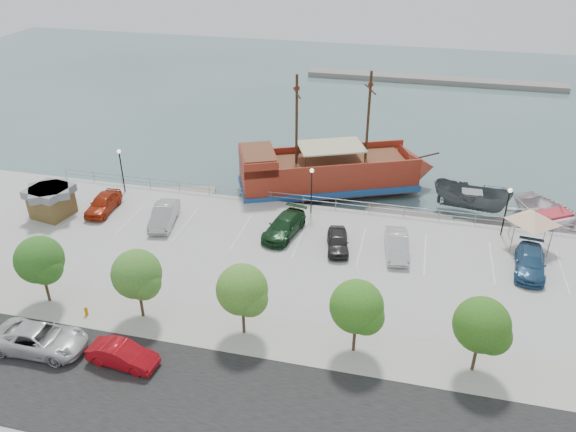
# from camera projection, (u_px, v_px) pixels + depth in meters

# --- Properties ---
(ground) EXTENTS (160.00, 160.00, 0.00)m
(ground) POSITION_uv_depth(u_px,v_px,m) (294.00, 262.00, 44.55)
(ground) COLOR #3E5B5E
(street) EXTENTS (100.00, 8.00, 0.04)m
(street) POSITION_uv_depth(u_px,v_px,m) (229.00, 407.00, 30.48)
(street) COLOR black
(street) RESTS_ON land_slab
(sidewalk) EXTENTS (100.00, 4.00, 0.05)m
(sidewalk) POSITION_uv_depth(u_px,v_px,m) (259.00, 335.00, 35.56)
(sidewalk) COLOR #A09A8E
(sidewalk) RESTS_ON land_slab
(seawall_railing) EXTENTS (50.00, 0.06, 1.00)m
(seawall_railing) POSITION_uv_depth(u_px,v_px,m) (314.00, 201.00, 50.42)
(seawall_railing) COLOR gray
(seawall_railing) RESTS_ON land_slab
(far_shore) EXTENTS (40.00, 3.00, 0.80)m
(far_shore) POSITION_uv_depth(u_px,v_px,m) (433.00, 80.00, 88.98)
(far_shore) COLOR gray
(far_shore) RESTS_ON ground
(pirate_ship) EXTENTS (19.83, 12.49, 12.40)m
(pirate_ship) POSITION_uv_depth(u_px,v_px,m) (342.00, 173.00, 54.39)
(pirate_ship) COLOR maroon
(pirate_ship) RESTS_ON ground
(patrol_boat) EXTENTS (7.43, 4.41, 2.70)m
(patrol_boat) POSITION_uv_depth(u_px,v_px,m) (471.00, 201.00, 50.87)
(patrol_boat) COLOR #4B5155
(patrol_boat) RESTS_ON ground
(speedboat) EXTENTS (8.88, 9.61, 1.62)m
(speedboat) POSITION_uv_depth(u_px,v_px,m) (551.00, 217.00, 49.32)
(speedboat) COLOR silver
(speedboat) RESTS_ON ground
(dock_west) EXTENTS (6.41, 3.55, 0.35)m
(dock_west) POSITION_uv_depth(u_px,v_px,m) (184.00, 192.00, 54.97)
(dock_west) COLOR gray
(dock_west) RESTS_ON ground
(dock_mid) EXTENTS (7.89, 2.90, 0.44)m
(dock_mid) POSITION_uv_depth(u_px,v_px,m) (408.00, 217.00, 50.54)
(dock_mid) COLOR #68625C
(dock_mid) RESTS_ON ground
(dock_east) EXTENTS (7.23, 4.29, 0.40)m
(dock_east) POSITION_uv_depth(u_px,v_px,m) (480.00, 225.00, 49.27)
(dock_east) COLOR slate
(dock_east) RESTS_ON ground
(shed) EXTENTS (3.76, 3.76, 2.67)m
(shed) POSITION_uv_depth(u_px,v_px,m) (51.00, 201.00, 48.56)
(shed) COLOR brown
(shed) RESTS_ON land_slab
(canopy_tent) EXTENTS (4.63, 4.63, 3.62)m
(canopy_tent) POSITION_uv_depth(u_px,v_px,m) (535.00, 211.00, 43.28)
(canopy_tent) COLOR slate
(canopy_tent) RESTS_ON land_slab
(street_van) EXTENTS (5.87, 2.83, 1.61)m
(street_van) POSITION_uv_depth(u_px,v_px,m) (40.00, 339.00, 34.07)
(street_van) COLOR silver
(street_van) RESTS_ON street
(street_sedan) EXTENTS (4.39, 1.88, 1.41)m
(street_sedan) POSITION_uv_depth(u_px,v_px,m) (123.00, 355.00, 33.00)
(street_sedan) COLOR #AA0B14
(street_sedan) RESTS_ON street
(fire_hydrant) EXTENTS (0.23, 0.23, 0.67)m
(fire_hydrant) POSITION_uv_depth(u_px,v_px,m) (86.00, 311.00, 37.09)
(fire_hydrant) COLOR #C27C00
(fire_hydrant) RESTS_ON sidewalk
(lamp_post_left) EXTENTS (0.36, 0.36, 4.28)m
(lamp_post_left) POSITION_uv_depth(u_px,v_px,m) (121.00, 163.00, 51.81)
(lamp_post_left) COLOR black
(lamp_post_left) RESTS_ON land_slab
(lamp_post_mid) EXTENTS (0.36, 0.36, 4.28)m
(lamp_post_mid) POSITION_uv_depth(u_px,v_px,m) (312.00, 183.00, 48.14)
(lamp_post_mid) COLOR black
(lamp_post_mid) RESTS_ON land_slab
(lamp_post_right) EXTENTS (0.36, 0.36, 4.28)m
(lamp_post_right) POSITION_uv_depth(u_px,v_px,m) (507.00, 203.00, 44.88)
(lamp_post_right) COLOR black
(lamp_post_right) RESTS_ON land_slab
(tree_b) EXTENTS (3.30, 3.20, 5.00)m
(tree_b) POSITION_uv_depth(u_px,v_px,m) (41.00, 262.00, 36.93)
(tree_b) COLOR #473321
(tree_b) RESTS_ON sidewalk
(tree_c) EXTENTS (3.30, 3.20, 5.00)m
(tree_c) POSITION_uv_depth(u_px,v_px,m) (138.00, 276.00, 35.50)
(tree_c) COLOR #473321
(tree_c) RESTS_ON sidewalk
(tree_d) EXTENTS (3.30, 3.20, 5.00)m
(tree_d) POSITION_uv_depth(u_px,v_px,m) (244.00, 292.00, 34.07)
(tree_d) COLOR #473321
(tree_d) RESTS_ON sidewalk
(tree_e) EXTENTS (3.30, 3.20, 5.00)m
(tree_e) POSITION_uv_depth(u_px,v_px,m) (359.00, 309.00, 32.65)
(tree_e) COLOR #473321
(tree_e) RESTS_ON sidewalk
(tree_f) EXTENTS (3.30, 3.20, 5.00)m
(tree_f) POSITION_uv_depth(u_px,v_px,m) (484.00, 327.00, 31.22)
(tree_f) COLOR #473321
(tree_f) RESTS_ON sidewalk
(parked_car_a) EXTENTS (2.17, 4.77, 1.59)m
(parked_car_a) POSITION_uv_depth(u_px,v_px,m) (103.00, 203.00, 49.50)
(parked_car_a) COLOR #A3290F
(parked_car_a) RESTS_ON land_slab
(parked_car_b) EXTENTS (2.58, 5.15, 1.62)m
(parked_car_b) POSITION_uv_depth(u_px,v_px,m) (164.00, 215.00, 47.56)
(parked_car_b) COLOR #A3A3A3
(parked_car_b) RESTS_ON land_slab
(parked_car_d) EXTENTS (3.19, 5.69, 1.56)m
(parked_car_d) POSITION_uv_depth(u_px,v_px,m) (284.00, 226.00, 46.01)
(parked_car_d) COLOR #143519
(parked_car_d) RESTS_ON land_slab
(parked_car_e) EXTENTS (2.41, 4.35, 1.40)m
(parked_car_e) POSITION_uv_depth(u_px,v_px,m) (338.00, 241.00, 44.09)
(parked_car_e) COLOR black
(parked_car_e) RESTS_ON land_slab
(parked_car_f) EXTENTS (2.30, 4.92, 1.56)m
(parked_car_f) POSITION_uv_depth(u_px,v_px,m) (397.00, 245.00, 43.49)
(parked_car_f) COLOR silver
(parked_car_f) RESTS_ON land_slab
(parked_car_h) EXTENTS (2.70, 5.38, 1.50)m
(parked_car_h) POSITION_uv_depth(u_px,v_px,m) (530.00, 262.00, 41.40)
(parked_car_h) COLOR navy
(parked_car_h) RESTS_ON land_slab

